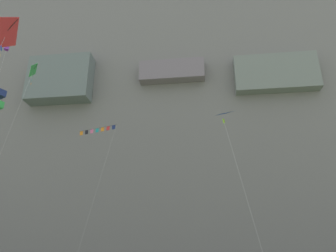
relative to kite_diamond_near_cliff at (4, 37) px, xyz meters
name	(u,v)px	position (x,y,z in m)	size (l,w,h in m)	color
cliff_face	(178,102)	(3.00, 56.26, 24.56)	(180.00, 29.62, 73.96)	slate
kite_diamond_near_cliff	(4,37)	(0.00, 0.00, 0.00)	(1.77, 2.64, 13.78)	red
kite_delta_low_right	(224,125)	(9.97, 9.31, -0.94)	(2.87, 2.90, 12.13)	blue
kite_box_mid_left	(6,48)	(-17.57, 22.75, 17.30)	(2.65, 4.94, 30.61)	blue
kite_diamond_low_center	(32,73)	(-11.14, 19.68, 10.99)	(1.11, 6.38, 25.07)	green
kite_banner_far_left	(97,134)	(-5.79, 28.42, 6.41)	(5.96, 3.01, 19.69)	black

